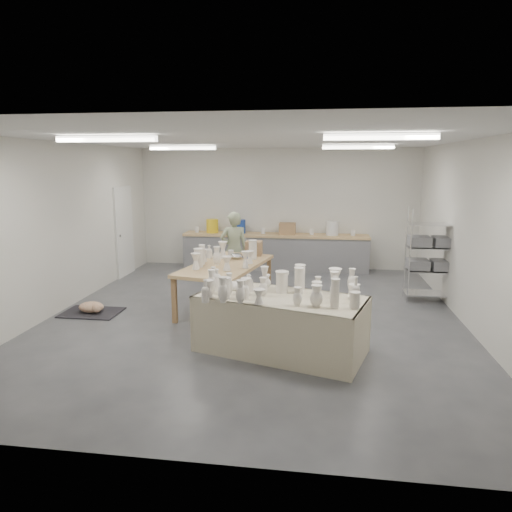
# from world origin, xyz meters

# --- Properties ---
(room) EXTENTS (8.00, 8.02, 3.00)m
(room) POSITION_xyz_m (-0.11, 0.08, 2.06)
(room) COLOR #424449
(room) RESTS_ON ground
(back_counter) EXTENTS (4.60, 0.60, 1.24)m
(back_counter) POSITION_xyz_m (-0.01, 3.68, 0.49)
(back_counter) COLOR tan
(back_counter) RESTS_ON ground
(wire_shelf) EXTENTS (0.88, 0.48, 1.80)m
(wire_shelf) POSITION_xyz_m (3.20, 1.40, 0.92)
(wire_shelf) COLOR silver
(wire_shelf) RESTS_ON ground
(drying_table) EXTENTS (2.52, 1.74, 1.19)m
(drying_table) POSITION_xyz_m (0.58, -1.43, 0.45)
(drying_table) COLOR olive
(drying_table) RESTS_ON ground
(work_table) EXTENTS (1.54, 2.39, 1.19)m
(work_table) POSITION_xyz_m (-0.56, 0.51, 0.84)
(work_table) COLOR tan
(work_table) RESTS_ON ground
(rug) EXTENTS (1.00, 0.70, 0.02)m
(rug) POSITION_xyz_m (-2.90, -0.22, 0.01)
(rug) COLOR black
(rug) RESTS_ON ground
(cat) EXTENTS (0.52, 0.42, 0.19)m
(cat) POSITION_xyz_m (-2.88, -0.23, 0.12)
(cat) COLOR white
(cat) RESTS_ON rug
(potter) EXTENTS (0.67, 0.53, 1.63)m
(potter) POSITION_xyz_m (-0.71, 1.92, 0.81)
(potter) COLOR #98A580
(potter) RESTS_ON ground
(red_stool) EXTENTS (0.33, 0.33, 0.30)m
(red_stool) POSITION_xyz_m (-0.71, 2.19, 0.26)
(red_stool) COLOR red
(red_stool) RESTS_ON ground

